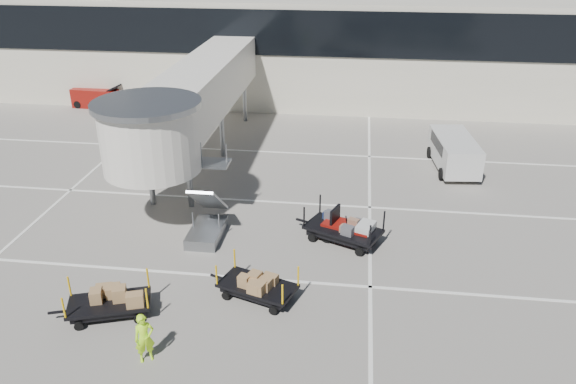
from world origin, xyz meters
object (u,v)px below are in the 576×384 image
object	(u,v)px
box_cart_far	(107,304)
suitcase_cart	(344,231)
baggage_tug	(349,230)
ground_worker	(144,338)
belt_loader	(98,98)
minivan	(454,150)
box_cart_near	(259,286)

from	to	relation	value
box_cart_far	suitcase_cart	bearing A→B (deg)	19.54
baggage_tug	ground_worker	world-z (taller)	ground_worker
box_cart_far	belt_loader	distance (m)	27.65
baggage_tug	belt_loader	xyz separation A→B (m)	(-20.19, 18.44, 0.19)
minivan	box_cart_near	bearing A→B (deg)	-128.27
belt_loader	baggage_tug	bearing A→B (deg)	-38.28
box_cart_near	box_cart_far	xyz separation A→B (m)	(-5.25, -1.79, -0.03)
suitcase_cart	box_cart_near	distance (m)	5.57
box_cart_near	belt_loader	size ratio (longest dim) A/B	0.89
baggage_tug	box_cart_near	world-z (taller)	baggage_tug
suitcase_cart	belt_loader	xyz separation A→B (m)	(-19.96, 18.57, 0.17)
suitcase_cart	ground_worker	xyz separation A→B (m)	(-6.09, -8.48, 0.32)
box_cart_far	ground_worker	xyz separation A→B (m)	(2.17, -2.00, 0.36)
suitcase_cart	belt_loader	size ratio (longest dim) A/B	1.00
baggage_tug	ground_worker	xyz separation A→B (m)	(-6.33, -8.62, 0.35)
box_cart_near	ground_worker	bearing A→B (deg)	-109.93
baggage_tug	ground_worker	distance (m)	10.70
box_cart_far	ground_worker	distance (m)	2.97
box_cart_near	minivan	distance (m)	16.75
box_cart_near	minivan	world-z (taller)	minivan
box_cart_far	ground_worker	size ratio (longest dim) A/B	2.06
baggage_tug	suitcase_cart	bearing A→B (deg)	-129.03
minivan	box_cart_far	bearing A→B (deg)	-137.60
belt_loader	ground_worker	bearing A→B (deg)	-58.75
box_cart_near	ground_worker	distance (m)	4.90
baggage_tug	box_cart_near	size ratio (longest dim) A/B	0.69
baggage_tug	box_cart_near	bearing A→B (deg)	-102.88
baggage_tug	minivan	size ratio (longest dim) A/B	0.48
belt_loader	box_cart_near	bearing A→B (deg)	-49.81
box_cart_near	suitcase_cart	bearing A→B (deg)	76.42
baggage_tug	box_cart_far	xyz separation A→B (m)	(-8.50, -6.62, -0.01)
ground_worker	minivan	world-z (taller)	minivan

